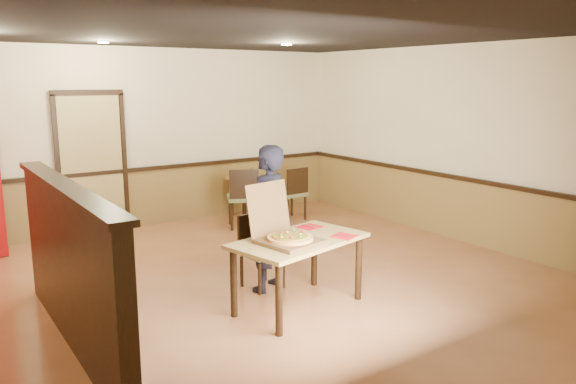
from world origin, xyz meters
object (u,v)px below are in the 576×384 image
Objects in this scene: diner_chair at (259,247)px; pizza_box at (286,235)px; side_chair_right at (292,191)px; condiment at (251,173)px; main_table at (299,249)px; diner at (267,218)px; side_chair_left at (243,195)px; side_table at (250,187)px.

pizza_box reaches higher than diner_chair.
condiment is (-0.40, 0.66, 0.26)m from side_chair_right.
diner reaches higher than main_table.
main_table is 0.65m from diner.
side_chair_right is at bearing 43.96° from main_table.
pizza_box is 5.00× the size of condiment.
diner is 2.28× the size of pizza_box.
side_chair_left reaches higher than main_table.
condiment is at bearing -62.14° from side_chair_right.
diner_chair is 0.39m from diner.
diner_chair is at bearing -119.14° from condiment.
diner_chair is at bearing 88.43° from side_chair_left.
diner_chair is 3.09m from side_chair_right.
side_chair_right is (0.93, -0.00, -0.04)m from side_chair_left.
side_chair_right is 6.26× the size of condiment.
side_table is at bearing -103.65° from side_chair_left.
main_table is at bearing -113.84° from condiment.
side_chair_left reaches higher than side_table.
side_chair_right is at bearing -58.68° from condiment.
main_table is 0.93× the size of diner.
side_chair_left reaches higher than side_chair_right.
diner is at bearing 90.18° from side_chair_left.
pizza_box is at bearing -107.97° from diner_chair.
pizza_box reaches higher than side_table.
side_chair_right is at bearing -53.61° from side_table.
diner reaches higher than condiment.
side_chair_left is 0.87m from condiment.
side_chair_left is at bearing -129.17° from condiment.
pizza_box is at bearing -115.43° from side_table.
diner is 0.68m from pizza_box.
side_table is at bearing 55.40° from diner_chair.
diner is (0.02, 0.62, 0.19)m from main_table.
diner is at bearing 63.23° from pizza_box.
side_chair_left is 6.74× the size of condiment.
diner reaches higher than pizza_box.
main_table is 4.02m from side_table.
diner is (-1.58, -3.07, 0.30)m from side_table.
side_chair_left is at bearing 57.08° from pizza_box.
condiment is (1.65, 3.73, 0.12)m from main_table.
diner_chair is 3.34m from side_table.
side_chair_right is 0.81m from condiment.
diner_chair is 1.22× the size of side_table.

